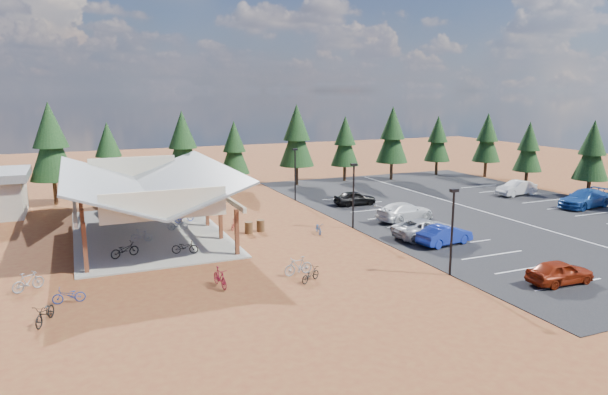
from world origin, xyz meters
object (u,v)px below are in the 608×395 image
Objects in this scene: bike_13 at (298,266)px; car_1 at (445,235)px; bike_12 at (310,275)px; car_0 at (560,272)px; bike_3 at (110,210)px; bike_9 at (28,282)px; bike_7 at (176,205)px; car_3 at (405,212)px; lamp_post_2 at (295,171)px; bike_pavilion at (145,183)px; bike_11 at (220,278)px; bike_6 at (184,217)px; lamp_post_0 at (452,226)px; car_9 at (516,188)px; trash_bin_0 at (249,228)px; car_7 at (584,199)px; bike_8 at (45,313)px; bike_5 at (178,224)px; bike_1 at (141,235)px; car_2 at (426,229)px; bike_2 at (121,217)px; trash_bin_1 at (261,226)px; bike_14 at (319,228)px; bike_4 at (185,247)px; bike_0 at (125,250)px; bike_10 at (69,295)px; bike_15 at (235,224)px; lamp_post_1 at (353,191)px.

car_1 is at bearing 92.39° from bike_13.
car_0 is at bearing -146.56° from bike_12.
bike_3 is 0.89× the size of bike_9.
car_3 reaches higher than bike_7.
car_1 is (3.67, -18.70, -2.24)m from lamp_post_2.
bike_13 is at bearing -23.43° from bike_12.
bike_pavilion is 14.19m from bike_11.
lamp_post_0 is at bearing -166.91° from bike_6.
bike_3 is 25.14m from car_3.
lamp_post_0 is 1.13× the size of car_9.
trash_bin_0 is 0.21× the size of car_1.
bike_3 is 0.27× the size of car_7.
bike_6 is 0.93× the size of bike_13.
bike_8 is at bearing 163.25° from bike_7.
bike_11 is (-0.07, -13.11, -0.01)m from bike_5.
bike_pavilion is 4.88m from bike_6.
bike_11 is at bearing -175.92° from bike_7.
bike_1 is 0.33× the size of car_9.
bike_2 is at bearing 55.93° from car_2.
car_0 is 10.92m from car_2.
car_9 is at bearing -177.60° from car_7.
bike_8 is (-13.55, -11.76, 0.05)m from trash_bin_0.
bike_3 reaches higher than bike_1.
bike_12 is (13.59, 0.28, -0.08)m from bike_8.
trash_bin_0 is at bearing 172.92° from bike_13.
bike_1 is 0.38× the size of car_0.
car_9 is at bearing -94.91° from bike_12.
bike_14 is at bearing -31.26° from trash_bin_1.
bike_0 is at bearing 97.47° from bike_4.
bike_7 is at bearing -22.16° from bike_12.
lamp_post_2 is at bearing 136.73° from bike_10.
bike_3 reaches higher than bike_14.
bike_pavilion is 21.56× the size of trash_bin_0.
car_7 is at bearing 8.93° from bike_14.
lamp_post_2 is 30.98m from bike_8.
bike_5 is at bearing 67.89° from car_3.
car_9 is (17.26, 20.99, 0.08)m from car_0.
car_1 is at bearing -116.06° from bike_5.
bike_3 is 20.00m from bike_10.
bike_4 reaches higher than bike_6.
bike_7 is at bearing -34.96° from bike_15.
car_1 reaches higher than car_0.
bike_9 is 3.39m from bike_10.
lamp_post_1 reaches higher than bike_13.
trash_bin_1 is 0.51× the size of bike_9.
car_9 is at bearing -80.56° from bike_5.
bike_14 is (-3.16, 11.59, -2.56)m from lamp_post_0.
bike_14 is 0.30× the size of car_3.
bike_2 is at bearing 49.56° from bike_5.
bike_9 is at bearing 157.19° from bike_1.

